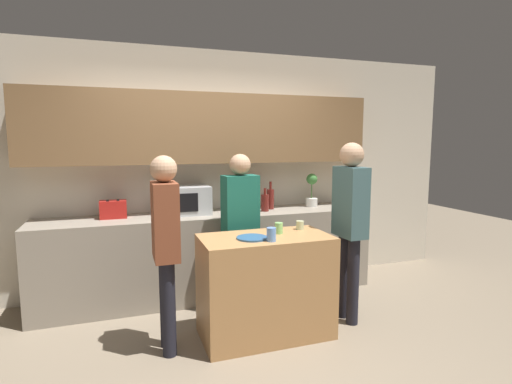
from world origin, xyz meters
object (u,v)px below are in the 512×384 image
object	(u,v)px
person_left	(240,220)
person_right	(166,238)
toaster	(113,209)
plate_on_island	(252,238)
cup_1	(279,228)
bottle_2	(253,199)
person_center	(350,216)
bottle_4	(270,198)
cup_0	(300,225)
microwave	(185,200)
potted_plant	(312,190)
bottle_0	(236,202)
cup_2	(271,234)
bottle_3	(265,202)
bottle_1	(245,199)

from	to	relation	value
person_left	person_right	bearing A→B (deg)	29.39
toaster	plate_on_island	world-z (taller)	toaster
cup_1	person_left	bearing A→B (deg)	111.57
bottle_2	plate_on_island	xyz separation A→B (m)	(-0.41, -1.20, -0.14)
toaster	person_center	world-z (taller)	person_center
toaster	bottle_2	bearing A→B (deg)	0.84
bottle_4	plate_on_island	bearing A→B (deg)	-117.69
bottle_4	cup_0	size ratio (longest dim) A/B	3.99
bottle_2	person_right	xyz separation A→B (m)	(-1.11, -1.15, -0.10)
microwave	bottle_2	distance (m)	0.78
microwave	toaster	distance (m)	0.73
microwave	potted_plant	world-z (taller)	potted_plant
toaster	cup_0	bearing A→B (deg)	-31.51
cup_0	bottle_0	bearing A→B (deg)	107.88
microwave	person_center	world-z (taller)	person_center
plate_on_island	cup_0	distance (m)	0.56
bottle_0	cup_2	xyz separation A→B (m)	(-0.08, -1.32, -0.07)
bottle_0	cup_2	size ratio (longest dim) A/B	2.36
plate_on_island	cup_1	distance (m)	0.30
person_left	cup_0	bearing A→B (deg)	131.27
toaster	bottle_2	distance (m)	1.51
toaster	cup_2	size ratio (longest dim) A/B	2.32
bottle_3	person_center	bearing A→B (deg)	-64.66
microwave	person_center	size ratio (longest dim) A/B	0.31
potted_plant	cup_2	size ratio (longest dim) A/B	3.53
potted_plant	cup_1	distance (m)	1.40
microwave	bottle_0	xyz separation A→B (m)	(0.57, 0.00, -0.05)
toaster	bottle_3	distance (m)	1.60
cup_2	bottle_1	bearing A→B (deg)	81.40
potted_plant	bottle_2	bearing A→B (deg)	178.27
plate_on_island	person_left	bearing A→B (deg)	82.42
bottle_4	person_left	xyz separation A→B (m)	(-0.53, -0.57, -0.11)
bottle_1	bottle_2	distance (m)	0.09
person_right	cup_1	bearing A→B (deg)	93.02
bottle_0	bottle_2	xyz separation A→B (m)	(0.21, 0.02, 0.02)
bottle_4	person_center	size ratio (longest dim) A/B	0.19
microwave	plate_on_island	bearing A→B (deg)	-72.72
bottle_1	person_left	distance (m)	0.66
plate_on_island	person_right	world-z (taller)	person_right
microwave	cup_2	world-z (taller)	microwave
person_left	person_right	world-z (taller)	person_right
bottle_2	person_center	world-z (taller)	person_center
toaster	potted_plant	distance (m)	2.24
toaster	person_center	bearing A→B (deg)	-28.40
cup_1	person_right	xyz separation A→B (m)	(-0.98, -0.05, 0.00)
microwave	bottle_3	distance (m)	0.88
potted_plant	bottle_2	world-z (taller)	potted_plant
bottle_4	person_center	world-z (taller)	person_center
bottle_1	plate_on_island	size ratio (longest dim) A/B	1.22
cup_0	cup_2	xyz separation A→B (m)	(-0.41, -0.32, 0.02)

